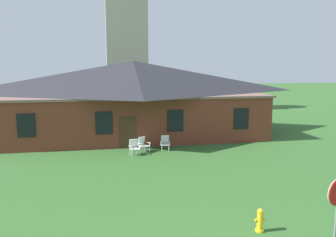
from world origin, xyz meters
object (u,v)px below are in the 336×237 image
Objects in this scene: lawn_chair_by_porch at (134,147)px; lawn_chair_near_door at (143,144)px; lawn_chair_left_end at (165,142)px; fire_hydrant at (260,221)px.

lawn_chair_by_porch is 0.88m from lawn_chair_near_door.
lawn_chair_left_end is at bearing 21.12° from lawn_chair_by_porch.
fire_hydrant is (2.57, -11.00, -0.12)m from lawn_chair_near_door.
lawn_chair_by_porch is 1.00× the size of lawn_chair_near_door.
lawn_chair_near_door is 11.29m from fire_hydrant.
fire_hydrant is at bearing -84.42° from lawn_chair_left_end.
lawn_chair_near_door is at bearing 44.16° from lawn_chair_by_porch.
lawn_chair_by_porch is at bearing -158.88° from lawn_chair_left_end.
lawn_chair_by_porch is 10.86m from fire_hydrant.
lawn_chair_by_porch is 1.21× the size of fire_hydrant.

